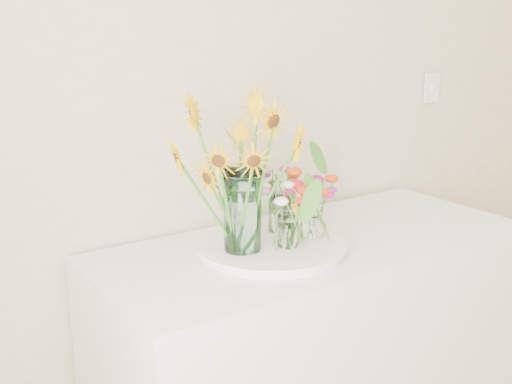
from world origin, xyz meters
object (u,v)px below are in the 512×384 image
Objects in this scene: counter at (313,368)px; mason_jar at (242,210)px; tray at (271,248)px; small_vase_b at (313,220)px; small_vase_a at (288,231)px; small_vase_c at (280,213)px.

counter is 5.57× the size of mason_jar.
tray is 0.17m from mason_jar.
small_vase_b is (0.14, -0.03, 0.07)m from tray.
mason_jar reaches higher than small_vase_b.
mason_jar is 0.15m from small_vase_a.
tray is 4.21× the size of small_vase_a.
small_vase_a is at bearing -166.09° from small_vase_b.
small_vase_a is at bearing -158.62° from counter.
small_vase_b is at bearing -5.51° from mason_jar.
small_vase_b reaches higher than tray.
small_vase_b is at bearing -11.32° from tray.
small_vase_a is 0.88× the size of small_vase_b.
counter is 11.97× the size of small_vase_b.
small_vase_a is (0.02, -0.06, 0.06)m from tray.
mason_jar is at bearing -177.61° from tray.
small_vase_c reaches higher than tray.
small_vase_b is at bearing -63.40° from small_vase_c.
tray is at bearing 2.39° from mason_jar.
small_vase_b reaches higher than counter.
counter is 13.67× the size of small_vase_a.
tray is 0.16m from small_vase_b.
small_vase_c is at bearing 143.22° from counter.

